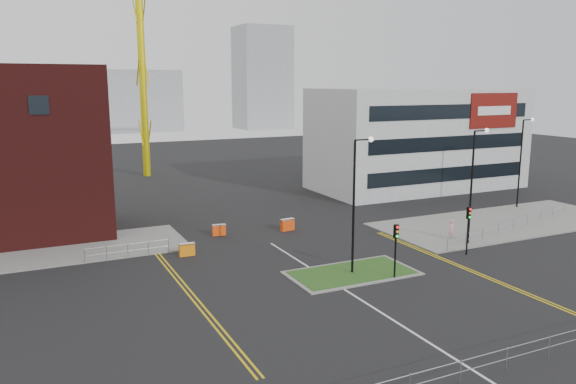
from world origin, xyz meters
name	(u,v)px	position (x,y,z in m)	size (l,w,h in m)	color
ground	(400,324)	(0.00, 0.00, 0.00)	(200.00, 200.00, 0.00)	black
pavement_right	(503,222)	(22.00, 14.00, 0.06)	(24.00, 10.00, 0.12)	slate
island_kerb	(352,273)	(2.00, 8.00, 0.04)	(8.60, 4.60, 0.08)	slate
grass_island	(352,273)	(2.00, 8.00, 0.06)	(8.00, 4.00, 0.12)	#294C19
office_block	(417,139)	(26.01, 31.97, 6.00)	(25.00, 12.20, 12.00)	#B1B3B6
streetlamp_island	(357,195)	(2.22, 8.00, 5.41)	(1.46, 0.36, 9.18)	black
streetlamp_right_near	(474,177)	(14.22, 10.00, 5.41)	(1.46, 0.36, 9.18)	black
streetlamp_right_far	(522,156)	(28.22, 18.00, 5.41)	(1.46, 0.36, 9.18)	black
traffic_light_island	(396,241)	(4.00, 5.98, 2.57)	(0.28, 0.33, 3.65)	black
traffic_light_right	(469,221)	(12.00, 7.98, 2.57)	(0.28, 0.33, 3.65)	black
railing_front	(485,360)	(0.00, -6.00, 0.78)	(24.05, 0.05, 1.10)	gray
railing_left	(128,248)	(-11.00, 18.00, 0.74)	(6.05, 0.05, 1.10)	gray
railing_right	(513,222)	(20.50, 11.50, 0.78)	(19.05, 5.05, 1.10)	gray
centre_line	(378,311)	(0.00, 2.00, 0.01)	(0.15, 30.00, 0.01)	silver
yellow_left_a	(184,289)	(-9.00, 10.00, 0.01)	(0.12, 24.00, 0.01)	gold
yellow_left_b	(189,289)	(-8.70, 10.00, 0.01)	(0.12, 24.00, 0.01)	gold
yellow_right_a	(459,267)	(9.50, 6.00, 0.01)	(0.12, 20.00, 0.01)	gold
yellow_right_b	(462,266)	(9.80, 6.00, 0.01)	(0.12, 20.00, 0.01)	gold
skyline_b	(133,101)	(10.00, 130.00, 8.00)	(24.00, 12.00, 16.00)	gray
skyline_c	(262,78)	(45.00, 125.00, 14.00)	(14.00, 12.00, 28.00)	gray
skyline_d	(57,108)	(-8.00, 140.00, 6.00)	(30.00, 12.00, 12.00)	gray
pedestrian	(452,230)	(13.83, 11.69, 0.84)	(0.61, 0.40, 1.68)	pink
barrier_left	(187,249)	(-6.94, 16.69, 0.52)	(1.16, 0.41, 0.96)	orange
barrier_mid	(219,229)	(-2.97, 21.11, 0.51)	(1.16, 0.53, 0.95)	#FF4B0E
barrier_right	(287,224)	(2.91, 20.07, 0.57)	(1.29, 0.59, 1.04)	#F5460D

